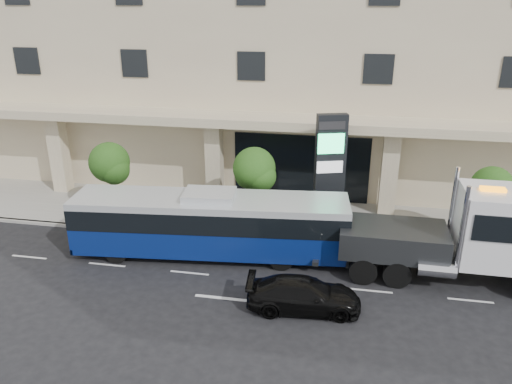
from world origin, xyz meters
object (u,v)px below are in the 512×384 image
city_bus (210,223)px  black_sedan (304,295)px  tow_truck (460,239)px  signage_pylon (330,172)px

city_bus → black_sedan: 6.14m
city_bus → black_sedan: city_bus is taller
city_bus → tow_truck: bearing=-6.7°
city_bus → tow_truck: tow_truck is taller
black_sedan → signage_pylon: 8.00m
city_bus → black_sedan: (4.80, -3.69, -1.01)m
signage_pylon → black_sedan: bearing=-110.7°
tow_truck → black_sedan: tow_truck is taller
tow_truck → black_sedan: (-6.31, -3.49, -1.32)m
tow_truck → signage_pylon: bearing=145.6°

